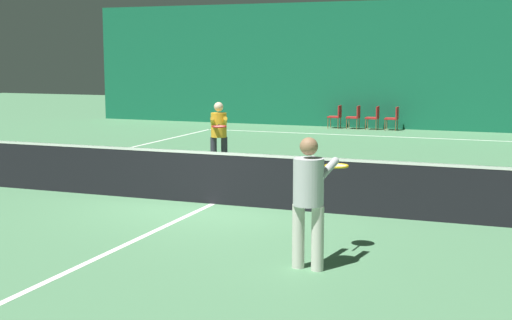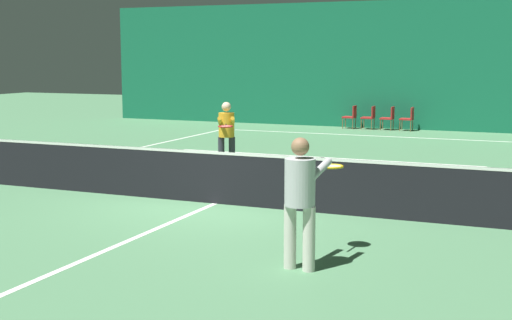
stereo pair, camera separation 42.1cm
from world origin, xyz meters
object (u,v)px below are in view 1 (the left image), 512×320
Objects in this scene: player_near at (310,192)px; courtside_chair_1 at (355,116)px; courtside_chair_2 at (374,116)px; courtside_chair_3 at (394,117)px; courtside_chair_0 at (336,115)px; tennis_net at (213,176)px; player_far at (219,131)px.

courtside_chair_1 is (-3.35, 17.12, -0.48)m from player_near.
courtside_chair_1 is 0.70m from courtside_chair_2.
courtside_chair_2 is at bearing -90.00° from courtside_chair_3.
player_near is 17.60m from courtside_chair_0.
courtside_chair_0 is at bearing -90.00° from courtside_chair_2.
player_near is at bearing -48.94° from tennis_net.
player_near reaches higher than courtside_chair_2.
player_near is 1.98× the size of courtside_chair_2.
player_near reaches higher than tennis_net.
player_far is at bearing 112.01° from tennis_net.
player_far is at bearing -4.37° from courtside_chair_1.
player_near is 7.84m from player_far.
courtside_chair_1 is (0.70, 0.00, 0.00)m from courtside_chair_0.
courtside_chair_2 is at bearing 89.65° from tennis_net.
player_far is 1.89× the size of courtside_chair_3.
tennis_net is at bearing 5.36° from courtside_chair_0.
courtside_chair_0 is at bearing -90.00° from courtside_chair_3.
courtside_chair_1 is 1.40m from courtside_chair_3.
tennis_net is at bearing -2.06° from player_far.
courtside_chair_1 is at bearing 90.00° from courtside_chair_0.
courtside_chair_0 and courtside_chair_1 have the same top height.
courtside_chair_2 is at bearing 90.00° from courtside_chair_1.
tennis_net is at bearing -0.35° from courtside_chair_2.
player_near is at bearing 6.52° from courtside_chair_3.
courtside_chair_3 is at bearing 86.80° from tennis_net.
player_near reaches higher than courtside_chair_3.
player_far is 10.52m from courtside_chair_1.
courtside_chair_0 is (-4.05, 17.12, -0.48)m from player_near.
courtside_chair_2 is 1.00× the size of courtside_chair_3.
courtside_chair_3 is (2.10, 0.00, 0.00)m from courtside_chair_0.
courtside_chair_3 is at bearing 144.09° from player_far.
courtside_chair_0 is 0.70m from courtside_chair_1.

